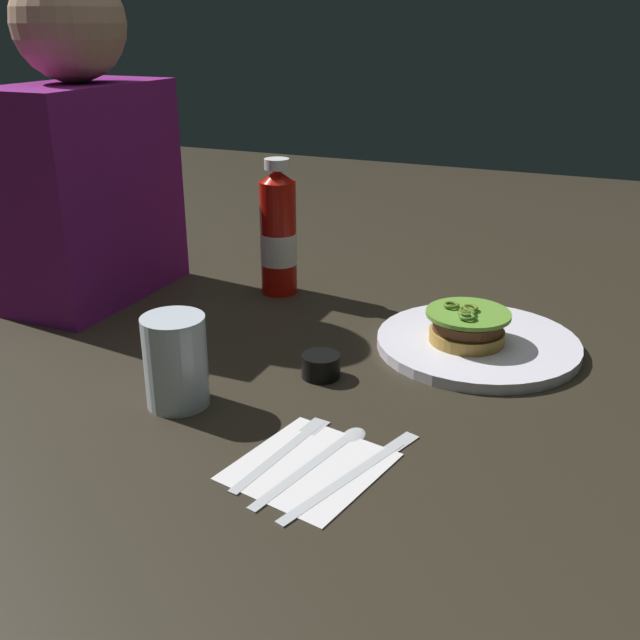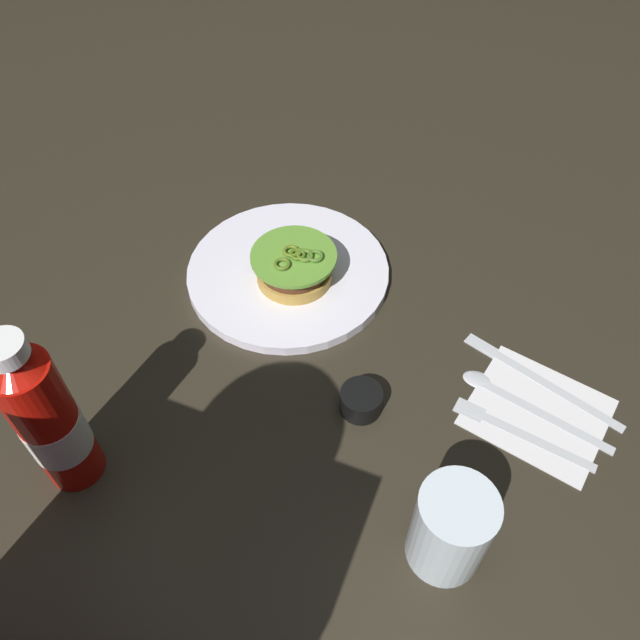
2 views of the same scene
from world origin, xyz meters
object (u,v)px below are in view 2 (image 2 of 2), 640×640
butter_knife (532,373)px  fork_utensil (511,428)px  dinner_plate (288,272)px  burger_sandwich (294,266)px  water_glass (451,529)px  spoon_utensil (516,397)px  napkin (538,410)px  ketchup_bottle (49,420)px  condiment_cup (361,400)px

butter_knife → fork_utensil: 0.09m
dinner_plate → burger_sandwich: bearing=140.8°
burger_sandwich → water_glass: size_ratio=1.04×
dinner_plate → water_glass: bearing=135.6°
dinner_plate → butter_knife: size_ratio=1.37×
dinner_plate → burger_sandwich: burger_sandwich is taller
butter_knife → spoon_utensil: bearing=74.7°
butter_knife → fork_utensil: bearing=83.9°
napkin → spoon_utensil: 0.03m
water_glass → butter_knife: size_ratio=0.54×
dinner_plate → ketchup_bottle: ketchup_bottle is taller
dinner_plate → napkin: size_ratio=1.86×
dinner_plate → fork_utensil: bearing=159.0°
burger_sandwich → ketchup_bottle: 0.38m
water_glass → spoon_utensil: (-0.04, -0.22, -0.05)m
burger_sandwich → ketchup_bottle: (0.12, 0.36, 0.06)m
condiment_cup → napkin: 0.22m
napkin → spoon_utensil: spoon_utensil is taller
water_glass → condiment_cup: 0.20m
burger_sandwich → water_glass: 0.42m
condiment_cup → fork_utensil: 0.18m
napkin → fork_utensil: (0.03, 0.04, 0.00)m
spoon_utensil → fork_utensil: 0.05m
water_glass → condiment_cup: water_glass is taller
ketchup_bottle → butter_knife: size_ratio=1.09×
napkin → butter_knife: (0.02, -0.05, 0.00)m
butter_knife → fork_utensil: same height
burger_sandwich → water_glass: bearing=135.3°
burger_sandwich → ketchup_bottle: bearing=71.9°
spoon_utensil → condiment_cup: bearing=25.7°
water_glass → condiment_cup: (0.14, -0.13, -0.04)m
water_glass → butter_knife: 0.27m
dinner_plate → butter_knife: (-0.36, 0.05, -0.00)m
condiment_cup → dinner_plate: bearing=-44.8°
burger_sandwich → butter_knife: bearing=174.7°
dinner_plate → condiment_cup: bearing=135.2°
burger_sandwich → condiment_cup: 0.23m
burger_sandwich → fork_utensil: burger_sandwich is taller
ketchup_bottle → condiment_cup: size_ratio=4.46×
burger_sandwich → spoon_utensil: bearing=167.2°
ketchup_bottle → spoon_utensil: ketchup_bottle is taller
ketchup_bottle → condiment_cup: ketchup_bottle is taller
dinner_plate → condiment_cup: (-0.17, 0.17, 0.01)m
spoon_utensil → water_glass: bearing=80.6°
water_glass → spoon_utensil: 0.23m
condiment_cup → napkin: bearing=-159.2°
spoon_utensil → burger_sandwich: bearing=-12.8°
dinner_plate → ketchup_bottle: bearing=74.9°
ketchup_bottle → fork_utensil: 0.52m
dinner_plate → napkin: 0.39m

